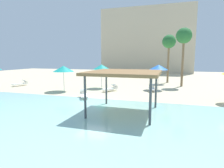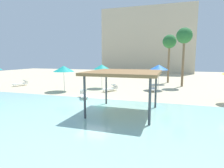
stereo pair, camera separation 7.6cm
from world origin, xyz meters
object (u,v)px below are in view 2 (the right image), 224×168
(beach_umbrella_teal_0, at_px, (102,67))
(lounge_chair_2, at_px, (152,88))
(lounge_chair_0, at_px, (21,83))
(beach_umbrella_blue_3, at_px, (159,67))
(palm_tree_0, at_px, (184,37))
(lounge_chair_1, at_px, (111,88))
(palm_tree_1, at_px, (169,43))
(lounge_chair_4, at_px, (84,94))
(beach_umbrella_teal_4, at_px, (64,69))
(shade_pavilion, at_px, (124,74))

(beach_umbrella_teal_0, relative_size, lounge_chair_2, 1.42)
(lounge_chair_0, bearing_deg, beach_umbrella_blue_3, 116.12)
(lounge_chair_2, bearing_deg, beach_umbrella_teal_0, -100.00)
(palm_tree_0, bearing_deg, lounge_chair_1, -141.52)
(lounge_chair_1, relative_size, palm_tree_1, 0.29)
(lounge_chair_0, relative_size, palm_tree_1, 0.29)
(palm_tree_0, bearing_deg, lounge_chair_4, -130.92)
(beach_umbrella_teal_0, distance_m, beach_umbrella_teal_4, 4.50)
(shade_pavilion, bearing_deg, palm_tree_1, 81.81)
(lounge_chair_0, distance_m, palm_tree_1, 20.76)
(lounge_chair_1, relative_size, lounge_chair_2, 1.00)
(lounge_chair_2, bearing_deg, palm_tree_0, 136.86)
(shade_pavilion, height_order, beach_umbrella_teal_4, shade_pavilion)
(beach_umbrella_teal_0, xyz_separation_m, lounge_chair_1, (1.73, -1.78, -2.17))
(palm_tree_1, bearing_deg, lounge_chair_0, -153.45)
(beach_umbrella_blue_3, bearing_deg, lounge_chair_4, -131.90)
(shade_pavilion, xyz_separation_m, palm_tree_0, (4.16, 13.37, 3.48))
(beach_umbrella_teal_0, distance_m, lounge_chair_2, 6.31)
(beach_umbrella_blue_3, height_order, lounge_chair_2, beach_umbrella_blue_3)
(lounge_chair_1, height_order, palm_tree_1, palm_tree_1)
(palm_tree_0, bearing_deg, beach_umbrella_blue_3, -128.87)
(beach_umbrella_teal_4, xyz_separation_m, lounge_chair_1, (4.86, 1.44, -2.07))
(beach_umbrella_blue_3, height_order, beach_umbrella_teal_4, beach_umbrella_blue_3)
(beach_umbrella_teal_0, xyz_separation_m, palm_tree_1, (7.42, 7.43, 3.18))
(palm_tree_0, bearing_deg, palm_tree_1, 118.13)
(beach_umbrella_teal_0, height_order, beach_umbrella_blue_3, beach_umbrella_blue_3)
(lounge_chair_2, bearing_deg, beach_umbrella_teal_4, -79.14)
(palm_tree_1, bearing_deg, lounge_chair_4, -117.47)
(beach_umbrella_teal_0, bearing_deg, palm_tree_1, 45.07)
(lounge_chair_0, xyz_separation_m, palm_tree_1, (17.95, 8.97, 5.35))
(beach_umbrella_teal_0, distance_m, palm_tree_1, 10.97)
(shade_pavilion, height_order, palm_tree_0, palm_tree_0)
(beach_umbrella_teal_0, height_order, lounge_chair_2, beach_umbrella_teal_0)
(beach_umbrella_blue_3, xyz_separation_m, lounge_chair_2, (-0.58, -1.13, -2.19))
(beach_umbrella_blue_3, relative_size, lounge_chair_2, 1.44)
(beach_umbrella_teal_0, bearing_deg, lounge_chair_0, -171.72)
(lounge_chair_4, bearing_deg, lounge_chair_0, -141.44)
(lounge_chair_1, relative_size, palm_tree_0, 0.27)
(palm_tree_1, bearing_deg, shade_pavilion, -98.19)
(beach_umbrella_blue_3, relative_size, palm_tree_0, 0.39)
(lounge_chair_4, bearing_deg, beach_umbrella_teal_0, 154.88)
(beach_umbrella_blue_3, xyz_separation_m, beach_umbrella_teal_4, (-9.63, -4.04, -0.11))
(beach_umbrella_teal_4, relative_size, lounge_chair_2, 1.39)
(shade_pavilion, bearing_deg, lounge_chair_4, 143.35)
(lounge_chair_0, distance_m, lounge_chair_1, 12.26)
(lounge_chair_1, bearing_deg, beach_umbrella_teal_0, -106.91)
(lounge_chair_2, height_order, palm_tree_1, palm_tree_1)
(lounge_chair_4, bearing_deg, lounge_chair_2, 105.71)
(beach_umbrella_blue_3, distance_m, lounge_chair_1, 5.86)
(beach_umbrella_teal_0, bearing_deg, shade_pavilion, -61.47)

